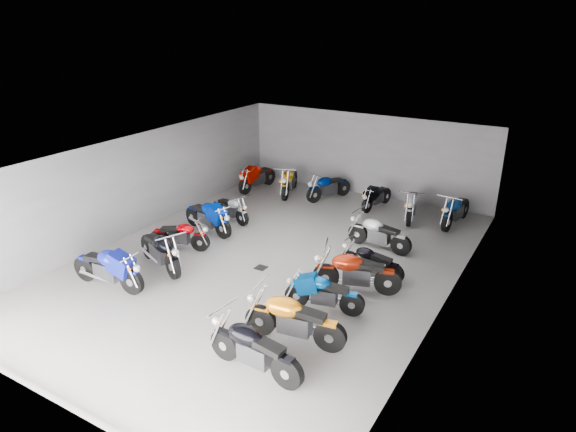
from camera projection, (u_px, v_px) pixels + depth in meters
name	position (u px, v px, depth m)	size (l,w,h in m)	color
ground	(270.00, 261.00, 14.99)	(14.00, 14.00, 0.00)	gray
wall_back	(366.00, 155.00, 20.01)	(10.00, 0.10, 3.20)	gray
wall_left	(141.00, 182.00, 16.77)	(0.10, 14.00, 3.20)	gray
wall_right	(449.00, 249.00, 12.04)	(0.10, 14.00, 3.20)	gray
ceiling	(269.00, 154.00, 13.81)	(10.00, 14.00, 0.04)	black
drain_grate	(261.00, 268.00, 14.59)	(0.32, 0.32, 0.01)	black
motorcycle_left_b	(108.00, 268.00, 13.37)	(2.33, 0.49, 1.02)	black
motorcycle_left_c	(160.00, 250.00, 14.38)	(2.20, 0.98, 1.02)	black
motorcycle_left_d	(180.00, 235.00, 15.59)	(1.87, 0.73, 0.85)	black
motorcycle_left_e	(208.00, 217.00, 16.80)	(2.21, 0.67, 0.98)	black
motorcycle_left_f	(231.00, 209.00, 17.77)	(1.82, 0.61, 0.82)	black
motorcycle_right_a	(254.00, 349.00, 10.16)	(2.26, 0.48, 0.99)	black
motorcycle_right_b	(293.00, 320.00, 11.11)	(2.34, 0.57, 1.03)	black
motorcycle_right_c	(323.00, 293.00, 12.34)	(1.95, 0.59, 0.87)	black
motorcycle_right_d	(356.00, 272.00, 13.16)	(2.21, 0.93, 1.01)	black
motorcycle_right_e	(371.00, 262.00, 13.95)	(1.89, 0.41, 0.83)	black
motorcycle_right_f	(378.00, 234.00, 15.61)	(2.09, 0.46, 0.92)	black
motorcycle_back_a	(257.00, 177.00, 20.92)	(0.49, 2.22, 0.97)	black
motorcycle_back_b	(289.00, 181.00, 20.38)	(0.85, 2.21, 1.00)	black
motorcycle_back_c	(328.00, 187.00, 19.82)	(1.00, 1.96, 0.92)	black
motorcycle_back_d	(376.00, 196.00, 18.92)	(0.48, 1.91, 0.84)	black
motorcycle_back_e	(411.00, 204.00, 17.92)	(0.68, 2.17, 0.97)	black
motorcycle_back_f	(456.00, 210.00, 17.39)	(0.51, 2.21, 0.97)	black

